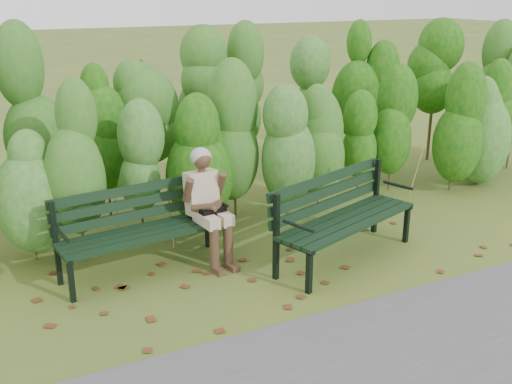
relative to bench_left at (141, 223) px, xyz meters
name	(u,v)px	position (x,y,z in m)	size (l,w,h in m)	color
ground	(271,271)	(1.15, -0.64, -0.51)	(80.00, 80.00, 0.00)	#3F5726
hedge_band	(201,117)	(1.15, 1.22, 0.75)	(11.04, 1.67, 2.42)	#47381E
leaf_litter	(255,271)	(1.00, -0.57, -0.50)	(5.64, 2.25, 0.01)	#5B3016
bench_left	(141,223)	(0.00, 0.00, 0.00)	(1.77, 0.77, 0.86)	black
bench_right	(340,211)	(1.96, -0.64, 0.02)	(1.88, 1.13, 0.89)	black
seated_woman	(207,199)	(0.69, -0.09, 0.18)	(0.48, 0.71, 1.20)	beige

